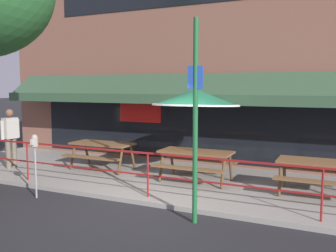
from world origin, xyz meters
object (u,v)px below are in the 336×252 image
picnic_table_right (321,168)px  picnic_table_left (102,148)px  patio_umbrella_centre (196,98)px  street_sign_pole (195,120)px  picnic_table_centre (196,157)px  pedestrian_walking (10,135)px  parking_meter_near (35,147)px

picnic_table_right → picnic_table_left: bearing=178.4°
patio_umbrella_centre → street_sign_pole: (0.92, -2.40, -0.30)m
picnic_table_centre → picnic_table_right: same height
picnic_table_centre → street_sign_pole: (0.92, -2.45, 1.17)m
patio_umbrella_centre → pedestrian_walking: size_ratio=1.39×
picnic_table_left → picnic_table_right: same height
picnic_table_left → street_sign_pole: size_ratio=0.49×
patio_umbrella_centre → street_sign_pole: street_sign_pole is taller
picnic_table_right → patio_umbrella_centre: patio_umbrella_centre is taller
parking_meter_near → patio_umbrella_centre: bearing=41.5°
street_sign_pole → patio_umbrella_centre: bearing=110.9°
picnic_table_right → street_sign_pole: (-1.97, -2.41, 1.17)m
pedestrian_walking → parking_meter_near: (2.62, -1.70, 0.09)m
parking_meter_near → street_sign_pole: street_sign_pole is taller
pedestrian_walking → street_sign_pole: size_ratio=0.47×
pedestrian_walking → parking_meter_near: pedestrian_walking is taller
picnic_table_centre → picnic_table_right: size_ratio=1.00×
picnic_table_left → patio_umbrella_centre: 3.25m
picnic_table_left → patio_umbrella_centre: (2.89, -0.17, 1.47)m
patio_umbrella_centre → parking_meter_near: 3.88m
picnic_table_centre → patio_umbrella_centre: size_ratio=0.76×
picnic_table_left → street_sign_pole: street_sign_pole is taller
picnic_table_right → pedestrian_walking: size_ratio=1.05×
patio_umbrella_centre → pedestrian_walking: 5.60m
patio_umbrella_centre → picnic_table_right: bearing=0.2°
picnic_table_left → picnic_table_right: (5.78, -0.16, 0.00)m
picnic_table_left → picnic_table_centre: (2.89, -0.13, 0.00)m
patio_umbrella_centre → pedestrian_walking: (-5.43, -0.78, -1.12)m
picnic_table_left → parking_meter_near: (0.09, -2.65, 0.44)m
patio_umbrella_centre → picnic_table_left: bearing=176.7°
picnic_table_centre → picnic_table_right: bearing=-0.6°
pedestrian_walking → parking_meter_near: 3.12m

